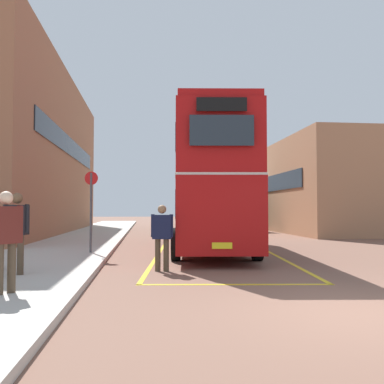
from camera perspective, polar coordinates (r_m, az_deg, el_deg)
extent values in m
plane|color=brown|center=(20.76, 3.07, -6.63)|extent=(135.60, 135.60, 0.00)
cube|color=#B2ADA3|center=(23.10, -14.15, -5.95)|extent=(4.00, 57.60, 0.14)
cube|color=#9E6647|center=(28.87, -22.76, 4.67)|extent=(6.90, 23.47, 9.96)
cube|color=#232D38|center=(28.14, -15.91, 5.77)|extent=(0.06, 17.83, 1.10)
cube|color=#AD7A56|center=(32.32, 17.79, 0.45)|extent=(8.60, 16.66, 6.12)
cube|color=#232D38|center=(30.83, 10.41, 1.08)|extent=(0.06, 12.66, 1.10)
cylinder|color=black|center=(19.56, -1.66, -5.43)|extent=(0.37, 1.02, 1.00)
cylinder|color=black|center=(19.67, 5.58, -5.40)|extent=(0.37, 1.02, 1.00)
cylinder|color=black|center=(12.97, -2.18, -7.01)|extent=(0.37, 1.02, 1.00)
cylinder|color=black|center=(13.14, 8.73, -6.93)|extent=(0.37, 1.02, 1.00)
cube|color=#A80F0F|center=(16.25, 2.50, -2.88)|extent=(3.40, 10.83, 2.10)
cube|color=#A80F0F|center=(16.36, 2.49, 4.49)|extent=(3.38, 10.62, 2.10)
cube|color=#A80F0F|center=(16.54, 2.48, 8.45)|extent=(3.27, 10.51, 0.20)
cube|color=silver|center=(16.27, 2.49, 0.82)|extent=(3.42, 10.73, 0.14)
cube|color=#232D38|center=(16.23, -1.79, -1.83)|extent=(0.87, 8.70, 0.84)
cube|color=#232D38|center=(16.35, -1.78, 4.85)|extent=(0.87, 8.70, 0.84)
cube|color=#232D38|center=(16.36, 6.75, -1.82)|extent=(0.87, 8.70, 0.84)
cube|color=#232D38|center=(16.48, 6.72, 4.80)|extent=(0.87, 8.70, 0.84)
cube|color=#232D38|center=(11.10, 4.01, 8.27)|extent=(1.67, 0.20, 0.80)
cube|color=black|center=(11.24, 4.00, 11.67)|extent=(1.31, 0.17, 0.36)
cube|color=#232D38|center=(21.59, 1.72, -1.68)|extent=(1.91, 0.22, 1.00)
cube|color=yellow|center=(10.95, 4.06, -7.20)|extent=(0.52, 0.08, 0.16)
cylinder|color=black|center=(35.76, 0.82, -4.08)|extent=(0.38, 0.95, 0.92)
cylinder|color=black|center=(36.46, 4.59, -4.04)|extent=(0.38, 0.95, 0.92)
cylinder|color=black|center=(30.72, 3.28, -4.36)|extent=(0.38, 0.95, 0.92)
cylinder|color=black|center=(31.53, 7.59, -4.29)|extent=(0.38, 0.95, 0.92)
cube|color=#1E512D|center=(33.57, 3.98, -2.24)|extent=(3.52, 8.97, 2.60)
cube|color=silver|center=(33.60, 3.98, 0.08)|extent=(3.33, 8.61, 0.12)
cube|color=#232D38|center=(33.22, 1.99, -1.64)|extent=(0.95, 6.93, 0.96)
cube|color=#232D38|center=(33.96, 5.94, -1.64)|extent=(0.95, 6.93, 0.96)
cube|color=#232D38|center=(37.78, 1.96, -1.80)|extent=(1.90, 0.29, 1.10)
cylinder|color=#473828|center=(10.81, -3.49, -8.46)|extent=(0.14, 0.14, 0.81)
cylinder|color=#473828|center=(10.83, -4.62, -8.44)|extent=(0.14, 0.14, 0.81)
cube|color=#141938|center=(10.77, -4.04, -4.69)|extent=(0.50, 0.30, 0.61)
cylinder|color=#141938|center=(10.74, -2.79, -4.54)|extent=(0.09, 0.09, 0.58)
cylinder|color=#141938|center=(10.80, -5.29, -4.52)|extent=(0.09, 0.09, 0.58)
sphere|color=#8C6647|center=(10.74, -4.05, -2.33)|extent=(0.22, 0.22, 0.22)
cylinder|color=#473828|center=(10.16, -23.13, -7.72)|extent=(0.14, 0.14, 0.87)
cylinder|color=#473828|center=(10.04, -22.04, -7.81)|extent=(0.14, 0.14, 0.87)
cube|color=black|center=(10.05, -22.52, -3.46)|extent=(0.55, 0.36, 0.65)
cylinder|color=black|center=(10.20, -23.71, -3.24)|extent=(0.09, 0.09, 0.62)
cylinder|color=black|center=(9.92, -21.30, -3.31)|extent=(0.09, 0.09, 0.62)
sphere|color=brown|center=(10.07, -22.42, -0.78)|extent=(0.23, 0.23, 0.23)
cylinder|color=#473828|center=(7.98, -23.07, -9.35)|extent=(0.14, 0.14, 0.84)
cube|color=#591E19|center=(7.86, -23.67, -4.07)|extent=(0.49, 0.51, 0.63)
cylinder|color=#591E19|center=(7.99, -22.15, -3.83)|extent=(0.09, 0.09, 0.60)
sphere|color=beige|center=(7.88, -23.69, -0.72)|extent=(0.23, 0.23, 0.23)
cylinder|color=#4C4C51|center=(14.39, -13.41, -2.69)|extent=(0.08, 0.08, 2.63)
cylinder|color=red|center=(14.43, -13.36, 1.81)|extent=(0.44, 0.10, 0.44)
cube|color=gold|center=(15.27, -4.45, -8.16)|extent=(1.33, 12.61, 0.01)
cube|color=gold|center=(15.53, 10.55, -8.03)|extent=(1.33, 12.61, 0.01)
cube|color=gold|center=(9.03, 5.82, -12.25)|extent=(4.10, 0.51, 0.01)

